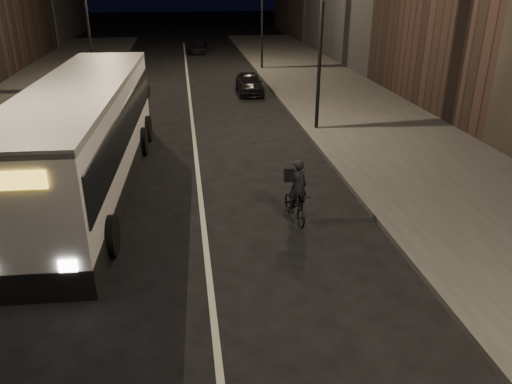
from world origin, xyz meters
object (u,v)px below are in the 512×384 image
object	(u,v)px
cyclist_on_bicycle	(296,200)
car_near	(249,83)
streetlight_right_mid	(316,7)
car_mid	(130,82)
city_bus	(85,133)
car_far	(198,46)

from	to	relation	value
cyclist_on_bicycle	car_near	distance (m)	16.84
streetlight_right_mid	car_mid	world-z (taller)	streetlight_right_mid
city_bus	cyclist_on_bicycle	world-z (taller)	city_bus
car_mid	car_far	world-z (taller)	car_mid
cyclist_on_bicycle	car_near	world-z (taller)	cyclist_on_bicycle
cyclist_on_bicycle	car_far	world-z (taller)	cyclist_on_bicycle
city_bus	car_mid	world-z (taller)	city_bus
cyclist_on_bicycle	car_far	size ratio (longest dim) A/B	0.49
city_bus	streetlight_right_mid	bearing A→B (deg)	33.26
car_near	car_mid	xyz separation A→B (m)	(-7.05, 0.93, 0.08)
car_far	city_bus	bearing A→B (deg)	-92.51
streetlight_right_mid	car_near	distance (m)	9.60
cyclist_on_bicycle	car_near	size ratio (longest dim) A/B	0.53
car_far	car_mid	bearing A→B (deg)	-99.52
car_mid	streetlight_right_mid	bearing A→B (deg)	135.52
cyclist_on_bicycle	car_near	xyz separation A→B (m)	(0.90, 16.82, -0.02)
cyclist_on_bicycle	car_mid	size ratio (longest dim) A/B	0.45
city_bus	cyclist_on_bicycle	distance (m)	7.25
streetlight_right_mid	cyclist_on_bicycle	world-z (taller)	streetlight_right_mid
car_near	car_far	size ratio (longest dim) A/B	0.93
car_near	car_far	world-z (taller)	car_near
streetlight_right_mid	cyclist_on_bicycle	size ratio (longest dim) A/B	4.22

